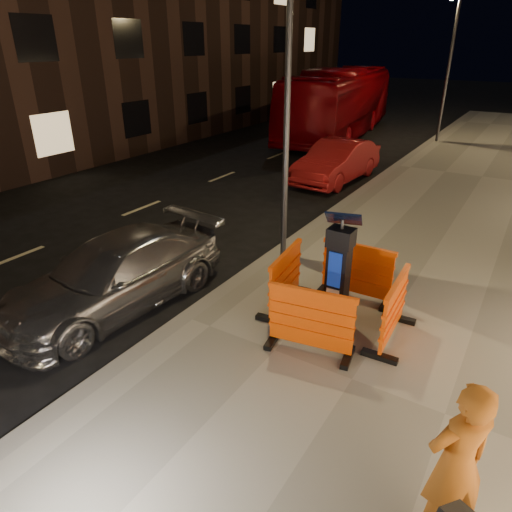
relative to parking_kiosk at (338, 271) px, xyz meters
The scene contains 14 objects.
ground_plane 2.75m from the parking_kiosk, 150.75° to the right, with size 120.00×120.00×0.00m, color black.
sidewalk 1.78m from the parking_kiosk, 57.13° to the right, with size 6.00×60.00×0.15m, color gray.
kerb 2.72m from the parking_kiosk, 150.75° to the right, with size 0.30×60.00×0.15m, color slate.
parking_kiosk is the anchor object (origin of this frame).
barrier_front 1.04m from the parking_kiosk, 90.00° to the right, with size 1.34×0.55×1.04m, color #EE4A05.
barrier_back 1.04m from the parking_kiosk, 90.00° to the left, with size 1.34×0.55×1.04m, color #EE4A05.
barrier_kerbside 1.04m from the parking_kiosk, behind, with size 1.34×0.55×1.04m, color #EE4A05.
barrier_bldgside 1.04m from the parking_kiosk, ahead, with size 1.34×0.55×1.04m, color #EE4A05.
car_silver 4.06m from the parking_kiosk, 159.44° to the right, with size 1.77×4.35×1.26m, color #9F9FA4.
car_red 9.20m from the parking_kiosk, 112.73° to the left, with size 1.46×4.18×1.38m, color maroon.
bus_doubledecker 17.70m from the parking_kiosk, 112.56° to the left, with size 2.72×11.64×3.24m, color maroon.
man 3.65m from the parking_kiosk, 50.85° to the right, with size 0.64×0.42×1.76m, color #984E16.
street_lamp_mid 3.35m from the parking_kiosk, 137.87° to the left, with size 0.12×0.12×6.00m, color #3F3F44.
street_lamp_far 17.01m from the parking_kiosk, 96.64° to the left, with size 0.12×0.12×6.00m, color #3F3F44.
Camera 1 is at (4.51, -4.96, 4.41)m, focal length 32.00 mm.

